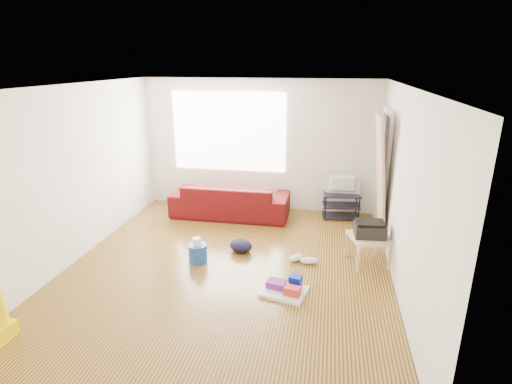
% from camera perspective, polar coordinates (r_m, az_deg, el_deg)
% --- Properties ---
extents(room, '(4.51, 5.01, 2.51)m').
position_cam_1_polar(room, '(5.45, -3.08, 1.75)').
color(room, '#402A0F').
rests_on(room, ground).
extents(sofa, '(2.18, 0.85, 0.64)m').
position_cam_1_polar(sofa, '(7.63, -3.63, -3.31)').
color(sofa, '#4B0A0F').
rests_on(sofa, ground).
extents(tv_stand, '(0.70, 0.45, 0.46)m').
position_cam_1_polar(tv_stand, '(7.59, 12.07, -1.88)').
color(tv_stand, black).
rests_on(tv_stand, ground).
extents(tv, '(0.65, 0.09, 0.38)m').
position_cam_1_polar(tv, '(7.47, 12.27, 1.08)').
color(tv, black).
rests_on(tv, tv_stand).
extents(side_table, '(0.65, 0.65, 0.42)m').
position_cam_1_polar(side_table, '(5.96, 15.81, -6.66)').
color(side_table, tan).
rests_on(side_table, ground).
extents(printer, '(0.45, 0.35, 0.22)m').
position_cam_1_polar(printer, '(5.89, 15.96, -5.10)').
color(printer, black).
rests_on(printer, side_table).
extents(bucket, '(0.29, 0.29, 0.27)m').
position_cam_1_polar(bucket, '(6.00, -8.26, -9.78)').
color(bucket, '#1B44A1').
rests_on(bucket, ground).
extents(toilet_paper, '(0.12, 0.12, 0.11)m').
position_cam_1_polar(toilet_paper, '(5.90, -8.37, -8.19)').
color(toilet_paper, white).
rests_on(toilet_paper, bucket).
extents(cleaning_tray, '(0.62, 0.54, 0.19)m').
position_cam_1_polar(cleaning_tray, '(5.20, 4.25, -13.58)').
color(cleaning_tray, white).
rests_on(cleaning_tray, ground).
extents(backpack, '(0.42, 0.37, 0.20)m').
position_cam_1_polar(backpack, '(6.22, -2.15, -8.49)').
color(backpack, black).
rests_on(backpack, ground).
extents(sneakers, '(0.45, 0.26, 0.10)m').
position_cam_1_polar(sneakers, '(5.92, 6.69, -9.51)').
color(sneakers, white).
rests_on(sneakers, ground).
extents(door_panel, '(0.26, 0.82, 2.05)m').
position_cam_1_polar(door_panel, '(6.84, 16.55, -6.70)').
color(door_panel, tan).
rests_on(door_panel, ground).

